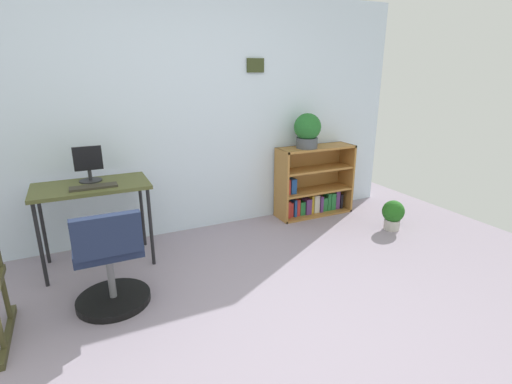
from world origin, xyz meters
name	(u,v)px	position (x,y,z in m)	size (l,w,h in m)	color
ground_plane	(271,361)	(0.00, 0.00, 0.00)	(6.24, 6.24, 0.00)	gray
wall_back	(170,118)	(0.00, 2.15, 1.18)	(5.20, 0.12, 2.36)	silver
desk	(92,193)	(-0.79, 1.70, 0.65)	(0.91, 0.51, 0.72)	#505429
monitor	(89,165)	(-0.79, 1.80, 0.87)	(0.23, 0.18, 0.30)	#262628
keyboard	(94,187)	(-0.78, 1.59, 0.73)	(0.36, 0.12, 0.02)	#343226
office_chair	(110,264)	(-0.76, 0.97, 0.34)	(0.52, 0.55, 0.77)	black
bookshelf_low	(312,185)	(1.56, 1.95, 0.35)	(0.91, 0.30, 0.80)	#A36F33
potted_plant_on_shelf	(307,130)	(1.43, 1.90, 1.00)	(0.29, 0.29, 0.38)	#474C51
potted_plant_floor	(393,214)	(2.06, 1.16, 0.18)	(0.23, 0.23, 0.32)	#B7B2A8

